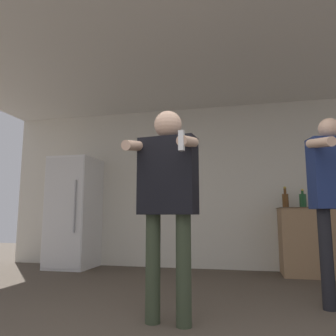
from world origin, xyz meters
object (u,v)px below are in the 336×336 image
refrigerator (74,212)px  person_man_side (334,189)px  bottle_clear_vodka (285,200)px  bottle_green_wine (324,197)px  person_woman_foreground (168,189)px  bottle_dark_rum (303,200)px

refrigerator → person_man_side: refrigerator is taller
bottle_clear_vodka → person_man_side: size_ratio=0.18×
refrigerator → bottle_green_wine: size_ratio=4.97×
bottle_green_wine → person_woman_foreground: bearing=-124.4°
bottle_clear_vodka → bottle_green_wine: (0.51, 0.00, 0.02)m
bottle_clear_vodka → person_man_side: person_man_side is taller
bottle_clear_vodka → bottle_dark_rum: size_ratio=1.15×
bottle_dark_rum → bottle_green_wine: bottle_green_wine is taller
person_woman_foreground → person_man_side: bearing=27.0°
person_man_side → person_woman_foreground: bearing=-153.0°
refrigerator → person_man_side: size_ratio=1.02×
bottle_clear_vodka → person_man_side: (0.21, -1.74, 0.01)m
bottle_dark_rum → person_man_side: 1.74m
bottle_clear_vodka → person_woman_foreground: person_woman_foreground is taller
bottle_dark_rum → person_woman_foreground: bearing=-119.7°
bottle_green_wine → bottle_clear_vodka: bearing=180.0°
bottle_green_wine → person_man_side: 1.77m
bottle_clear_vodka → bottle_green_wine: 0.51m
bottle_dark_rum → person_woman_foreground: person_woman_foreground is taller
bottle_dark_rum → bottle_green_wine: size_ratio=0.76×
refrigerator → person_man_side: (3.43, -1.62, 0.18)m
bottle_green_wine → refrigerator: bearing=-178.1°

